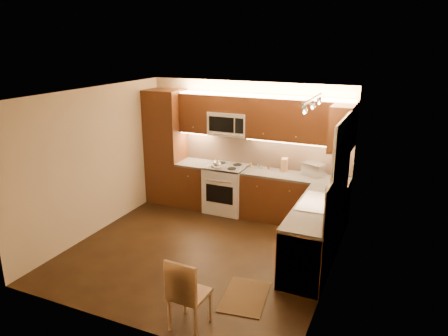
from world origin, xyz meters
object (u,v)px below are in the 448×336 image
at_px(stove, 226,188).
at_px(knife_block, 284,165).
at_px(microwave, 229,123).
at_px(dining_chair, 190,292).
at_px(kettle, 217,163).
at_px(soap_bottle, 333,192).
at_px(sink, 319,198).
at_px(toaster_oven, 314,169).

height_order(stove, knife_block, knife_block).
height_order(microwave, dining_chair, microwave).
height_order(kettle, knife_block, knife_block).
distance_m(microwave, soap_bottle, 2.48).
distance_m(knife_block, soap_bottle, 1.51).
height_order(sink, soap_bottle, soap_bottle).
bearing_deg(dining_chair, knife_block, 91.33).
relative_size(stove, sink, 1.07).
relative_size(stove, knife_block, 3.90).
height_order(microwave, sink, microwave).
bearing_deg(soap_bottle, toaster_oven, 110.83).
distance_m(kettle, soap_bottle, 2.34).
relative_size(sink, kettle, 4.32).
bearing_deg(stove, sink, -29.36).
bearing_deg(stove, microwave, 90.00).
bearing_deg(dining_chair, microwave, 108.52).
height_order(toaster_oven, knife_block, knife_block).
bearing_deg(soap_bottle, dining_chair, -120.03).
distance_m(stove, toaster_oven, 1.74).
distance_m(stove, microwave, 1.27).
distance_m(microwave, dining_chair, 3.87).
distance_m(kettle, toaster_oven, 1.78).
distance_m(sink, soap_bottle, 0.31).
bearing_deg(kettle, soap_bottle, -41.09).
height_order(knife_block, soap_bottle, knife_block).
bearing_deg(toaster_oven, dining_chair, -78.33).
xyz_separation_m(kettle, dining_chair, (1.11, -3.17, -0.56)).
bearing_deg(dining_chair, sink, 68.75).
bearing_deg(sink, dining_chair, -113.63).
distance_m(sink, dining_chair, 2.51).
bearing_deg(toaster_oven, microwave, -157.04).
xyz_separation_m(sink, toaster_oven, (-0.36, 1.30, 0.04)).
relative_size(knife_block, dining_chair, 0.26).
bearing_deg(soap_bottle, knife_block, 129.37).
relative_size(toaster_oven, knife_block, 1.58).
xyz_separation_m(stove, kettle, (-0.10, -0.20, 0.56)).
xyz_separation_m(microwave, soap_bottle, (2.15, -0.99, -0.72)).
height_order(stove, kettle, kettle).
relative_size(microwave, sink, 0.88).
bearing_deg(toaster_oven, stove, -152.35).
relative_size(kettle, soap_bottle, 0.97).
xyz_separation_m(stove, toaster_oven, (1.64, 0.17, 0.55)).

